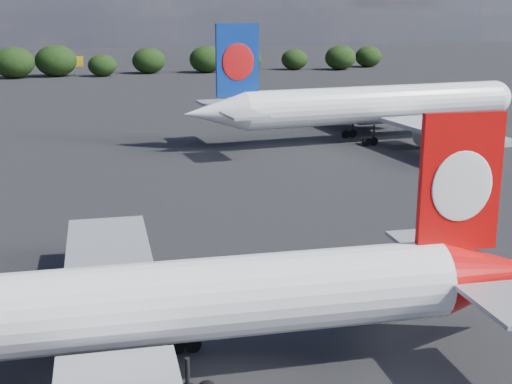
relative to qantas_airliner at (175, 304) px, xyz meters
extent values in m
plane|color=black|center=(-8.77, 56.67, -4.40)|extent=(500.00, 500.00, 0.00)
cylinder|color=white|center=(-1.54, 0.11, 0.14)|extent=(34.76, 6.96, 4.54)
cone|color=red|center=(19.30, -1.36, 0.14)|extent=(7.57, 5.04, 4.54)
cube|color=red|center=(16.59, -1.17, 5.96)|extent=(5.02, 0.80, 8.18)
ellipsoid|color=white|center=(16.57, -1.44, 5.80)|extent=(3.82, 0.45, 4.18)
ellipsoid|color=white|center=(16.60, -0.89, 5.80)|extent=(3.82, 0.45, 4.18)
cube|color=#A1A4A9|center=(17.84, 3.75, 0.51)|extent=(4.46, 5.73, 0.27)
cube|color=#A1A4A9|center=(-2.53, 12.02, -1.31)|extent=(7.17, 18.54, 0.50)
cylinder|color=red|center=(-4.66, 7.62, -2.49)|extent=(4.70, 2.77, 2.45)
cube|color=#A1A4A9|center=(-4.66, 7.62, -1.86)|extent=(2.01, 0.41, 1.09)
cylinder|color=black|center=(0.08, -2.74, -3.04)|extent=(0.27, 0.27, 2.27)
cylinder|color=black|center=(0.46, 2.70, -3.04)|extent=(0.27, 0.27, 2.27)
cylinder|color=black|center=(0.46, 2.70, -3.90)|extent=(1.03, 0.48, 1.00)
cylinder|color=black|center=(1.46, 2.63, -3.90)|extent=(1.03, 0.48, 1.00)
cylinder|color=white|center=(42.27, 61.83, 1.17)|extent=(42.57, 7.98, 5.57)
sphere|color=white|center=(63.39, 63.04, 1.17)|extent=(5.88, 5.88, 5.57)
cone|color=white|center=(16.69, 60.37, 1.17)|extent=(9.21, 6.07, 5.57)
cube|color=navy|center=(20.03, 60.56, 8.30)|extent=(6.15, 0.91, 10.02)
ellipsoid|color=red|center=(20.05, 60.22, 8.09)|extent=(4.68, 0.49, 5.12)
ellipsoid|color=red|center=(20.01, 60.89, 8.09)|extent=(4.68, 0.49, 5.12)
cube|color=#A1A4A9|center=(19.27, 54.38, 1.61)|extent=(5.39, 6.96, 0.33)
cube|color=#A1A4A9|center=(18.57, 66.61, 1.61)|extent=(5.39, 6.96, 0.33)
cube|color=#A1A4A9|center=(45.32, 47.51, -0.61)|extent=(8.50, 22.65, 0.61)
cube|color=#A1A4A9|center=(43.66, 76.41, -0.61)|extent=(8.50, 22.65, 0.61)
cylinder|color=#A1A4A9|center=(47.22, 53.19, -2.06)|extent=(5.73, 3.32, 3.01)
cube|color=#A1A4A9|center=(47.22, 53.19, -1.28)|extent=(2.47, 0.47, 1.34)
cylinder|color=#A1A4A9|center=(46.20, 70.98, -2.06)|extent=(5.73, 3.32, 3.01)
cube|color=#A1A4A9|center=(46.20, 70.98, -1.28)|extent=(2.47, 0.47, 1.34)
cylinder|color=black|center=(40.23, 58.37, -2.73)|extent=(0.33, 0.33, 2.78)
cylinder|color=black|center=(40.23, 58.37, -3.79)|extent=(1.25, 0.57, 1.23)
cylinder|color=black|center=(39.01, 58.30, -3.79)|extent=(1.25, 0.57, 1.23)
cylinder|color=black|center=(39.85, 65.04, -2.73)|extent=(0.33, 0.33, 2.78)
cylinder|color=black|center=(39.85, 65.04, -3.79)|extent=(1.25, 0.57, 1.23)
cylinder|color=black|center=(38.63, 64.97, -3.79)|extent=(1.25, 0.57, 1.23)
cylinder|color=black|center=(58.94, 62.79, -2.79)|extent=(0.28, 0.28, 2.78)
cylinder|color=black|center=(58.94, 62.79, -3.90)|extent=(1.02, 0.45, 1.00)
cube|color=gold|center=(3.23, 178.67, -0.40)|extent=(5.00, 0.30, 3.00)
cylinder|color=#95979D|center=(3.23, 178.67, -3.15)|extent=(0.30, 0.30, 2.50)
ellipsoid|color=black|center=(-13.32, 175.38, -0.04)|extent=(11.33, 9.58, 8.71)
ellipsoid|color=black|center=(-1.91, 177.13, 0.07)|extent=(11.62, 9.84, 8.94)
ellipsoid|color=black|center=(10.70, 173.78, -1.26)|extent=(8.17, 6.91, 6.28)
ellipsoid|color=black|center=(24.75, 178.82, -0.60)|extent=(9.89, 8.37, 7.61)
ellipsoid|color=black|center=(41.73, 176.38, -0.42)|extent=(10.36, 8.76, 7.97)
ellipsoid|color=black|center=(54.25, 174.86, -1.08)|extent=(8.64, 7.31, 6.64)
ellipsoid|color=black|center=(70.49, 178.11, -1.17)|extent=(8.40, 7.11, 6.46)
ellipsoid|color=black|center=(84.16, 173.65, -0.61)|extent=(9.86, 8.34, 7.58)
ellipsoid|color=black|center=(96.99, 180.34, -1.00)|extent=(8.83, 7.47, 6.79)
camera|label=1|loc=(-6.09, -35.93, 15.97)|focal=50.00mm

